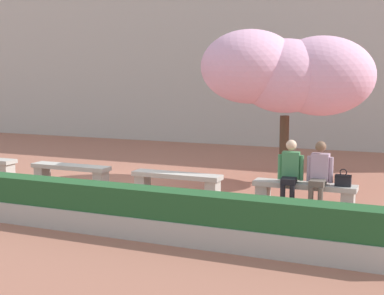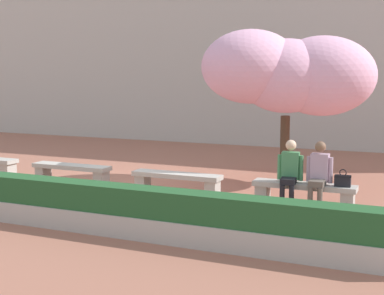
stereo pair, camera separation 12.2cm
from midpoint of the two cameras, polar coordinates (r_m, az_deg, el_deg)
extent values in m
plane|color=#9E604C|center=(12.34, -7.21, -4.31)|extent=(100.00, 100.00, 0.00)
cube|color=#B7B2A8|center=(21.69, 7.03, 13.34)|extent=(28.00, 4.00, 9.43)
cube|color=#ADA89E|center=(14.28, -18.76, -2.31)|extent=(0.24, 0.34, 0.35)
cube|color=#ADA89E|center=(13.03, -12.49, -2.01)|extent=(2.02, 0.42, 0.10)
cube|color=#ADA89E|center=(13.57, -15.33, -2.68)|extent=(0.24, 0.34, 0.35)
cube|color=#ADA89E|center=(12.59, -9.37, -3.30)|extent=(0.24, 0.34, 0.35)
cube|color=#ADA89E|center=(11.63, -1.35, -2.98)|extent=(2.02, 0.42, 0.10)
cube|color=#ADA89E|center=(12.04, -4.97, -3.73)|extent=(0.24, 0.34, 0.35)
cube|color=#ADA89E|center=(11.35, 2.51, -4.41)|extent=(0.24, 0.34, 0.35)
cube|color=#ADA89E|center=(10.78, 12.18, -4.00)|extent=(2.02, 0.42, 0.10)
cube|color=#ADA89E|center=(11.01, 7.86, -4.85)|extent=(0.24, 0.34, 0.35)
cube|color=#ADA89E|center=(10.70, 16.58, -5.47)|extent=(0.24, 0.34, 0.35)
cube|color=black|center=(10.52, 9.84, -6.29)|extent=(0.12, 0.23, 0.06)
cylinder|color=black|center=(10.53, 9.91, -5.11)|extent=(0.10, 0.10, 0.42)
cube|color=black|center=(10.50, 10.81, -6.35)|extent=(0.12, 0.23, 0.06)
cylinder|color=black|center=(10.51, 10.89, -5.16)|extent=(0.10, 0.10, 0.42)
cube|color=black|center=(10.64, 10.58, -3.51)|extent=(0.31, 0.42, 0.12)
cube|color=#428451|center=(10.80, 10.78, -1.89)|extent=(0.36, 0.25, 0.54)
sphere|color=beige|center=(10.75, 10.83, 0.25)|extent=(0.21, 0.21, 0.21)
cylinder|color=#428451|center=(10.82, 9.66, -2.06)|extent=(0.09, 0.09, 0.50)
cylinder|color=#428451|center=(10.77, 11.87, -2.16)|extent=(0.09, 0.09, 0.50)
cube|color=black|center=(10.42, 12.72, -6.51)|extent=(0.10, 0.22, 0.06)
cylinder|color=brown|center=(10.43, 12.82, -5.31)|extent=(0.10, 0.10, 0.42)
cube|color=black|center=(10.39, 13.70, -6.58)|extent=(0.10, 0.22, 0.06)
cylinder|color=brown|center=(10.40, 13.79, -5.38)|extent=(0.10, 0.10, 0.42)
cube|color=brown|center=(10.53, 13.53, -3.71)|extent=(0.28, 0.40, 0.12)
cube|color=#B293A8|center=(10.69, 13.79, -2.07)|extent=(0.34, 0.22, 0.54)
sphere|color=brown|center=(10.63, 13.86, 0.08)|extent=(0.21, 0.21, 0.21)
cylinder|color=#B293A8|center=(10.72, 12.66, -2.23)|extent=(0.09, 0.09, 0.50)
cylinder|color=#B293A8|center=(10.65, 14.88, -2.37)|extent=(0.09, 0.09, 0.50)
cube|color=black|center=(10.60, 16.09, -3.44)|extent=(0.30, 0.14, 0.22)
cube|color=black|center=(10.58, 16.11, -2.97)|extent=(0.30, 0.15, 0.04)
torus|color=black|center=(10.57, 16.12, -2.59)|extent=(0.14, 0.02, 0.14)
cylinder|color=#473323|center=(12.91, 10.11, -0.21)|extent=(0.22, 0.22, 1.61)
ellipsoid|color=#EAA8C6|center=(12.79, 10.30, 7.52)|extent=(2.31, 2.25, 1.73)
ellipsoid|color=#EAA8C6|center=(12.73, 6.53, 8.56)|extent=(2.31, 2.34, 1.73)
ellipsoid|color=#EAA8C6|center=(12.82, 13.96, 7.41)|extent=(2.46, 2.11, 1.84)
cube|color=#ADA89E|center=(9.85, -16.53, -6.57)|extent=(12.95, 0.50, 0.36)
cube|color=#235128|center=(9.76, -16.62, -4.29)|extent=(12.85, 0.44, 0.44)
camera|label=1|loc=(0.06, -89.70, 0.04)|focal=50.00mm
camera|label=2|loc=(0.06, 90.30, -0.04)|focal=50.00mm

